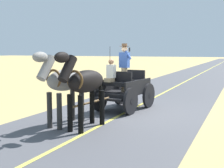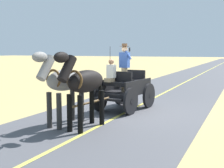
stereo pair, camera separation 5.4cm
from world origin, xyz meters
name	(u,v)px [view 1 (the left image)]	position (x,y,z in m)	size (l,w,h in m)	color
ground_plane	(129,111)	(0.00, 0.00, 0.00)	(200.00, 200.00, 0.00)	tan
road_surface	(129,110)	(0.00, 0.00, 0.00)	(5.57, 160.00, 0.01)	#4C4C51
road_centre_stripe	(129,110)	(0.00, 0.00, 0.01)	(0.12, 160.00, 0.00)	#DBCC4C
horse_drawn_carriage	(124,88)	(0.26, -0.10, 0.82)	(1.68, 4.52, 2.50)	black
horse_near_side	(84,83)	(0.25, 2.95, 1.32)	(0.71, 2.14, 2.21)	black
horse_off_side	(64,82)	(1.00, 2.86, 1.32)	(0.70, 2.14, 2.21)	gray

